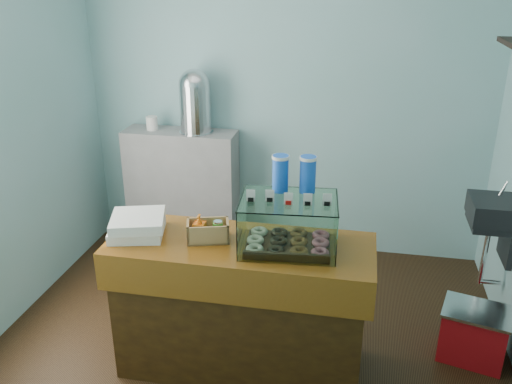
% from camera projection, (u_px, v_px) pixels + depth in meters
% --- Properties ---
extents(ground, '(3.50, 3.50, 0.00)m').
position_uv_depth(ground, '(250.00, 340.00, 3.81)').
color(ground, black).
rests_on(ground, ground).
extents(room_shell, '(3.54, 3.04, 2.82)m').
position_uv_depth(room_shell, '(253.00, 101.00, 3.16)').
color(room_shell, '#7EB8B7').
rests_on(room_shell, ground).
extents(counter, '(1.60, 0.60, 0.90)m').
position_uv_depth(counter, '(241.00, 306.00, 3.40)').
color(counter, '#40270C').
rests_on(counter, ground).
extents(back_shelf, '(1.00, 0.32, 1.10)m').
position_uv_depth(back_shelf, '(183.00, 189.00, 4.95)').
color(back_shelf, gray).
rests_on(back_shelf, ground).
extents(display_case, '(0.59, 0.45, 0.52)m').
position_uv_depth(display_case, '(290.00, 218.00, 3.15)').
color(display_case, '#341D0F').
rests_on(display_case, counter).
extents(condiment_crate, '(0.28, 0.21, 0.17)m').
position_uv_depth(condiment_crate, '(207.00, 231.00, 3.25)').
color(condiment_crate, '#A88654').
rests_on(condiment_crate, counter).
extents(pastry_boxes, '(0.40, 0.40, 0.13)m').
position_uv_depth(pastry_boxes, '(138.00, 225.00, 3.32)').
color(pastry_boxes, white).
rests_on(pastry_boxes, counter).
extents(coffee_urn, '(0.30, 0.30, 0.55)m').
position_uv_depth(coffee_urn, '(195.00, 100.00, 4.60)').
color(coffee_urn, silver).
rests_on(coffee_urn, back_shelf).
extents(red_cooler, '(0.49, 0.42, 0.37)m').
position_uv_depth(red_cooler, '(473.00, 334.00, 3.58)').
color(red_cooler, red).
rests_on(red_cooler, ground).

